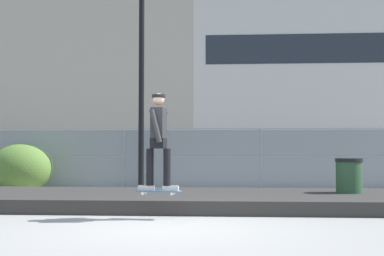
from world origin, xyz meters
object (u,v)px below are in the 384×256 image
shrub_left (21,168)px  trash_bin (349,182)px  street_lamp (142,44)px  skater (159,135)px  skateboard (158,191)px  parked_car_near (76,160)px

shrub_left → trash_bin: shrub_left is taller
street_lamp → skater: bearing=-77.3°
skateboard → parked_car_near: 9.98m
parked_car_near → shrub_left: 4.03m
skater → shrub_left: bearing=132.5°
skater → skateboard: bearing=-82.9°
skateboard → trash_bin: 4.52m
street_lamp → skateboard: bearing=-77.3°
street_lamp → shrub_left: size_ratio=3.86×
skateboard → street_lamp: street_lamp is taller
skateboard → parked_car_near: (-4.22, 9.04, 0.35)m
skater → parked_car_near: skater is taller
street_lamp → parked_car_near: bearing=130.0°
street_lamp → shrub_left: street_lamp is taller
skateboard → shrub_left: bearing=132.5°
skater → shrub_left: (-4.61, 5.03, -0.78)m
skateboard → shrub_left: 6.82m
skater → trash_bin: 4.62m
shrub_left → trash_bin: (8.49, -2.72, -0.18)m
skateboard → street_lamp: 6.79m
skater → street_lamp: size_ratio=0.25×
trash_bin → parked_car_near: bearing=140.3°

